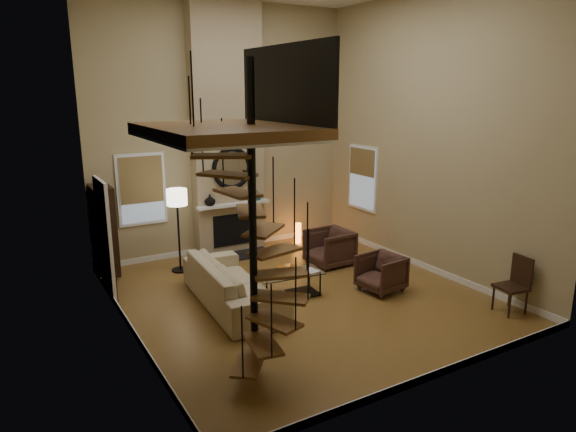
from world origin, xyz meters
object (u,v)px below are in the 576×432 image
floor_lamp (177,204)px  side_chair (515,282)px  armchair_near (333,247)px  coffee_table (289,281)px  sofa (232,283)px  accent_lamp (298,233)px  hutch (104,230)px  armchair_far (384,272)px

floor_lamp → side_chair: bearing=-48.5°
armchair_near → coffee_table: bearing=-59.0°
floor_lamp → sofa: bearing=-83.9°
armchair_near → accent_lamp: armchair_near is taller
floor_lamp → accent_lamp: (3.11, 0.43, -1.16)m
hutch → armchair_far: bearing=-38.2°
hutch → armchair_far: 5.48m
accent_lamp → armchair_far: bearing=-93.3°
hutch → floor_lamp: bearing=-18.6°
armchair_near → coffee_table: (-1.72, -1.09, -0.07)m
hutch → armchair_near: size_ratio=2.03×
sofa → side_chair: (3.97, -2.66, 0.13)m
sofa → armchair_near: (2.75, 0.89, -0.04)m
coffee_table → floor_lamp: size_ratio=0.73×
hutch → accent_lamp: 4.52m
armchair_far → accent_lamp: 3.35m
hutch → coffee_table: 3.85m
armchair_far → side_chair: 2.23m
coffee_table → side_chair: (2.94, -2.45, 0.24)m
hutch → armchair_far: hutch is taller
side_chair → armchair_far: bearing=124.9°
accent_lamp → sofa: bearing=-138.9°
sofa → coffee_table: 1.05m
coffee_table → armchair_far: bearing=-20.6°
floor_lamp → side_chair: 6.39m
sofa → coffee_table: (1.03, -0.20, -0.11)m
armchair_far → accent_lamp: size_ratio=1.51×
armchair_far → accent_lamp: armchair_far is taller
hutch → floor_lamp: (1.36, -0.46, 0.46)m
hutch → armchair_near: hutch is taller
hutch → armchair_far: (4.28, -3.37, -0.60)m
accent_lamp → floor_lamp: bearing=-172.1°
floor_lamp → side_chair: (4.19, -4.74, -0.89)m
hutch → accent_lamp: hutch is taller
armchair_far → floor_lamp: floor_lamp is taller
armchair_near → floor_lamp: floor_lamp is taller
sofa → accent_lamp: (2.88, 2.52, -0.15)m
armchair_near → armchair_far: bearing=-3.3°
hutch → coffee_table: bearing=-46.4°
sofa → accent_lamp: sofa is taller
floor_lamp → accent_lamp: 3.35m
armchair_far → coffee_table: (-1.67, 0.63, -0.07)m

